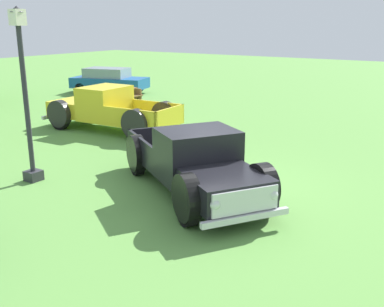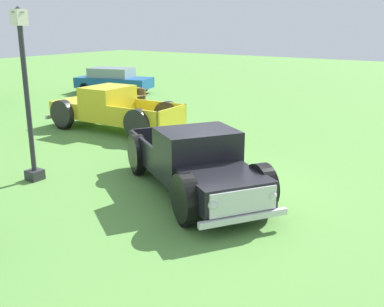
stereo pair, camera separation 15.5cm
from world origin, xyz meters
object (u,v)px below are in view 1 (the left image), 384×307
(pickup_truck_foreground, at_px, (198,165))
(pickup_truck_behind_right, at_px, (104,109))
(sedan_distant_a, at_px, (109,80))
(lamp_post_near, at_px, (25,93))
(picnic_table, at_px, (119,95))

(pickup_truck_foreground, bearing_deg, pickup_truck_behind_right, 60.01)
(pickup_truck_foreground, height_order, pickup_truck_behind_right, pickup_truck_behind_right)
(pickup_truck_foreground, height_order, sedan_distant_a, pickup_truck_foreground)
(sedan_distant_a, distance_m, lamp_post_near, 14.53)
(pickup_truck_foreground, distance_m, sedan_distant_a, 16.18)
(pickup_truck_foreground, distance_m, lamp_post_near, 4.43)
(lamp_post_near, bearing_deg, pickup_truck_behind_right, 25.99)
(sedan_distant_a, distance_m, picnic_table, 4.11)
(sedan_distant_a, xyz_separation_m, lamp_post_near, (-11.70, -8.49, 1.45))
(sedan_distant_a, bearing_deg, pickup_truck_foreground, -129.67)
(pickup_truck_behind_right, distance_m, sedan_distant_a, 8.94)
(pickup_truck_behind_right, distance_m, lamp_post_near, 5.83)
(sedan_distant_a, bearing_deg, pickup_truck_behind_right, -137.71)
(pickup_truck_behind_right, height_order, sedan_distant_a, pickup_truck_behind_right)
(lamp_post_near, bearing_deg, pickup_truck_foreground, -71.02)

